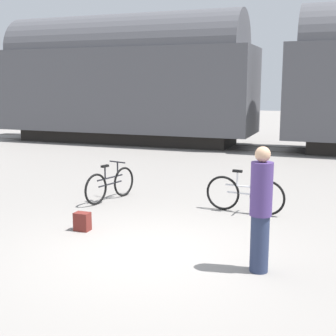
{
  "coord_description": "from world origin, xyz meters",
  "views": [
    {
      "loc": [
        2.81,
        -6.64,
        2.68
      ],
      "look_at": [
        -0.22,
        1.48,
        1.1
      ],
      "focal_mm": 50.0,
      "sensor_mm": 36.0,
      "label": 1
    }
  ],
  "objects": [
    {
      "name": "person_in_purple",
      "position": [
        1.81,
        -0.21,
        0.93
      ],
      "size": [
        0.31,
        0.31,
        1.82
      ],
      "rotation": [
        0.0,
        0.0,
        1.17
      ],
      "color": "#283351",
      "rests_on": "ground_plane"
    },
    {
      "name": "rail_near",
      "position": [
        0.0,
        11.96,
        0.01
      ],
      "size": [
        36.59,
        0.07,
        0.01
      ],
      "primitive_type": "cube",
      "color": "#4C4238",
      "rests_on": "ground_plane"
    },
    {
      "name": "bicycle_silver",
      "position": [
        0.99,
        2.81,
        0.39
      ],
      "size": [
        1.7,
        0.46,
        0.92
      ],
      "color": "black",
      "rests_on": "ground_plane"
    },
    {
      "name": "freight_train",
      "position": [
        0.0,
        12.67,
        2.96
      ],
      "size": [
        24.59,
        3.18,
        5.66
      ],
      "color": "black",
      "rests_on": "ground_plane"
    },
    {
      "name": "rail_far",
      "position": [
        0.0,
        13.39,
        0.01
      ],
      "size": [
        36.59,
        0.07,
        0.01
      ],
      "primitive_type": "cube",
      "color": "#4C4238",
      "rests_on": "ground_plane"
    },
    {
      "name": "bicycle_black",
      "position": [
        -2.12,
        2.76,
        0.37
      ],
      "size": [
        0.51,
        1.65,
        0.88
      ],
      "color": "black",
      "rests_on": "ground_plane"
    },
    {
      "name": "backpack",
      "position": [
        -1.56,
        0.56,
        0.17
      ],
      "size": [
        0.28,
        0.2,
        0.34
      ],
      "color": "maroon",
      "rests_on": "ground_plane"
    },
    {
      "name": "ground_plane",
      "position": [
        0.0,
        0.0,
        0.0
      ],
      "size": [
        80.0,
        80.0,
        0.0
      ],
      "primitive_type": "plane",
      "color": "gray"
    }
  ]
}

